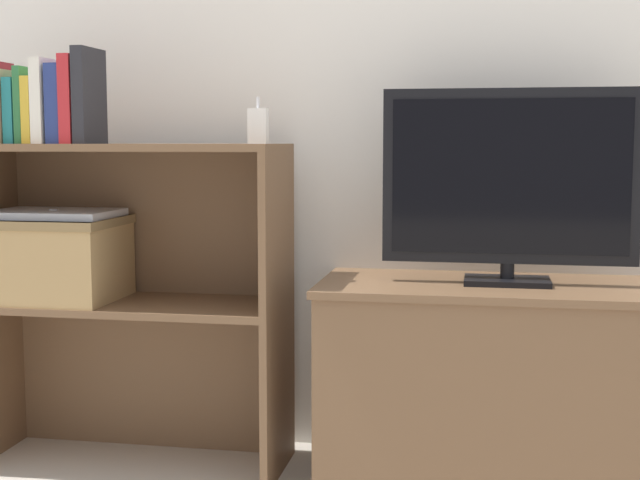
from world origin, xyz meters
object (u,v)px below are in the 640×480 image
object	(u,v)px
book_crimson	(76,100)
book_charcoal	(89,96)
book_navy	(63,104)
tv	(509,181)
book_forest	(28,106)
book_tan	(7,107)
book_teal	(19,111)
tv_stand	(505,384)
storage_basket_left	(55,255)
book_mustard	(37,111)
book_ivory	(48,102)
baby_monitor	(258,126)
laptop	(53,214)

from	to	relation	value
book_crimson	book_charcoal	distance (m)	0.04
book_navy	book_crimson	distance (m)	0.04
tv	book_forest	bearing A→B (deg)	-175.30
book_tan	book_teal	distance (m)	0.03
tv_stand	book_forest	bearing A→B (deg)	-175.23
book_navy	storage_basket_left	size ratio (longest dim) A/B	0.58
book_forest	book_mustard	size ratio (longest dim) A/B	1.15
book_teal	book_ivory	size ratio (longest dim) A/B	0.78
book_tan	book_charcoal	world-z (taller)	book_charcoal
book_forest	book_ivory	size ratio (longest dim) A/B	0.91
baby_monitor	book_teal	bearing A→B (deg)	-174.10
book_mustard	storage_basket_left	bearing A→B (deg)	78.88
tv	laptop	xyz separation A→B (m)	(-1.24, -0.05, -0.10)
book_navy	tv_stand	bearing A→B (deg)	5.18
book_teal	book_crimson	xyz separation A→B (m)	(0.17, 0.00, 0.03)
book_navy	baby_monitor	xyz separation A→B (m)	(0.52, 0.07, -0.06)
tv	book_teal	world-z (taller)	book_teal
tv	book_forest	size ratio (longest dim) A/B	3.19
book_teal	book_crimson	bearing A→B (deg)	0.00
tv	book_mustard	xyz separation A→B (m)	(-1.25, -0.10, 0.18)
book_mustard	laptop	size ratio (longest dim) A/B	0.52
book_mustard	book_navy	bearing A→B (deg)	0.00
book_teal	storage_basket_left	world-z (taller)	book_teal
tv_stand	book_forest	size ratio (longest dim) A/B	4.80
laptop	book_crimson	bearing A→B (deg)	-26.71
book_tan	tv	bearing A→B (deg)	4.49
tv	book_tan	size ratio (longest dim) A/B	3.31
book_forest	laptop	distance (m)	0.30
book_charcoal	laptop	bearing A→B (deg)	159.76
book_tan	book_mustard	world-z (taller)	book_tan
tv	baby_monitor	xyz separation A→B (m)	(-0.65, -0.04, 0.14)
book_ivory	book_navy	size ratio (longest dim) A/B	1.07
tv_stand	laptop	world-z (taller)	laptop
tv_stand	laptop	size ratio (longest dim) A/B	2.85
book_forest	storage_basket_left	xyz separation A→B (m)	(0.04, 0.05, -0.41)
baby_monitor	tv	bearing A→B (deg)	3.31
book_mustard	baby_monitor	bearing A→B (deg)	6.43
tv	book_crimson	size ratio (longest dim) A/B	2.80
book_mustard	book_teal	bearing A→B (deg)	180.00
tv_stand	book_mustard	distance (m)	1.45
baby_monitor	laptop	world-z (taller)	baby_monitor
tv_stand	storage_basket_left	world-z (taller)	storage_basket_left
book_crimson	tv	bearing A→B (deg)	5.27
book_teal	book_tan	bearing A→B (deg)	180.00
book_teal	laptop	world-z (taller)	book_teal
tv_stand	book_tan	distance (m)	1.53
book_ivory	book_charcoal	distance (m)	0.12
laptop	storage_basket_left	bearing A→B (deg)	90.00
book_mustard	laptop	xyz separation A→B (m)	(0.01, 0.05, -0.28)
book_forest	book_crimson	xyz separation A→B (m)	(0.14, 0.00, 0.01)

